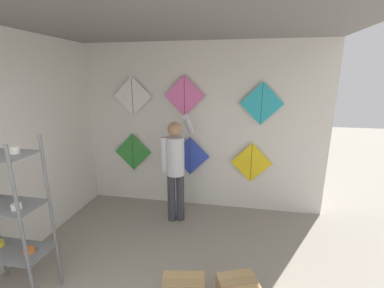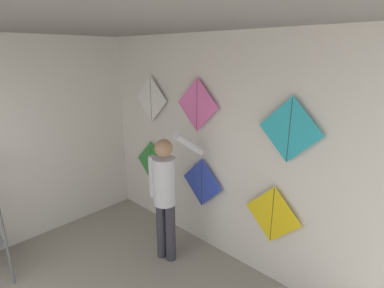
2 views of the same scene
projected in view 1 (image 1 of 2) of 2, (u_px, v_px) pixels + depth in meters
The scene contains 11 objects.
back_panel at pixel (190, 128), 4.39m from camera, with size 4.48×0.06×2.80m, color silver.
left_panel at pixel (4, 151), 3.00m from camera, with size 0.06×4.35×2.80m, color silver.
ceiling_slab at pixel (152, 11), 2.31m from camera, with size 4.48×4.35×0.04m, color gray.
shelf_rack at pixel (4, 209), 2.52m from camera, with size 0.75×0.40×1.71m.
shopkeeper at pixel (176, 163), 3.93m from camera, with size 0.42×0.64×1.72m.
kite_0 at pixel (133, 154), 4.61m from camera, with size 0.67×0.04×0.88m.
kite_1 at pixel (190, 156), 4.42m from camera, with size 0.67×0.01×0.67m.
kite_2 at pixel (251, 163), 4.26m from camera, with size 0.67×0.01×0.67m.
kite_3 at pixel (132, 96), 4.34m from camera, with size 0.67×0.01×0.67m.
kite_4 at pixel (184, 96), 4.18m from camera, with size 0.67×0.01×0.67m.
kite_5 at pixel (262, 104), 3.99m from camera, with size 0.67×0.01×0.67m.
Camera 1 is at (0.82, -0.66, 2.24)m, focal length 24.00 mm.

